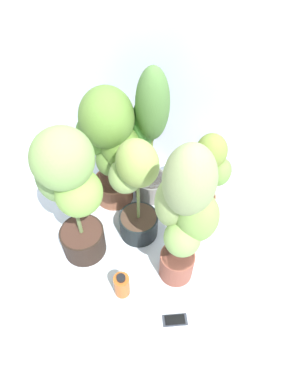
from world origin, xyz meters
TOP-DOWN VIEW (x-y plane):
  - ground_plane at (0.00, 0.00)m, footprint 8.00×8.00m
  - mylar_back_wall at (0.00, 0.86)m, footprint 3.20×0.01m
  - potted_plant_front_left at (-0.34, -0.11)m, footprint 0.45×0.43m
  - potted_plant_back_left at (-0.29, 0.38)m, footprint 0.55×0.47m
  - potted_plant_back_center at (-0.04, 0.48)m, footprint 0.30×0.29m
  - potted_plant_back_right at (0.35, 0.39)m, footprint 0.35×0.27m
  - potted_plant_center at (-0.04, 0.12)m, footprint 0.36×0.34m
  - potted_plant_front_right at (0.28, -0.13)m, footprint 0.36×0.37m
  - cell_phone at (0.34, -0.42)m, footprint 0.16×0.11m
  - nutrient_bottle at (-0.01, -0.33)m, footprint 0.09×0.09m

SIDE VIEW (x-z plane):
  - ground_plane at x=0.00m, z-range 0.00..0.00m
  - cell_phone at x=0.34m, z-range 0.00..0.01m
  - nutrient_bottle at x=-0.01m, z-range -0.01..0.18m
  - potted_plant_back_right at x=0.35m, z-range 0.05..0.76m
  - potted_plant_center at x=-0.04m, z-range 0.04..0.85m
  - potted_plant_back_left at x=-0.29m, z-range 0.10..1.01m
  - potted_plant_back_center at x=-0.04m, z-range 0.06..1.09m
  - potted_plant_front_left at x=-0.34m, z-range 0.10..1.09m
  - potted_plant_front_right at x=0.28m, z-range 0.10..1.15m
  - mylar_back_wall at x=0.00m, z-range 0.00..2.00m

